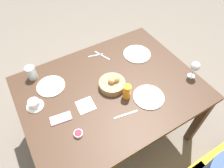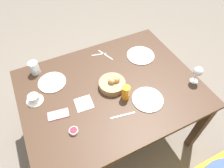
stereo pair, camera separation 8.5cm
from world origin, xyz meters
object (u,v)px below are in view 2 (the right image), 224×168
(coffee_cup, at_px, (34,99))
(juice_glass, at_px, (126,92))
(water_tumbler, at_px, (34,68))
(fork_silver, at_px, (123,115))
(plate_near_left, at_px, (141,55))
(cell_phone, at_px, (58,115))
(bread_basket, at_px, (112,84))
(plate_far_center, at_px, (148,99))
(spoon_coffee, at_px, (99,54))
(knife_silver, at_px, (106,55))
(napkin, at_px, (84,103))
(wine_glass, at_px, (198,72))
(plate_near_right, at_px, (52,82))
(jam_bowl_berry, at_px, (74,131))

(coffee_cup, bearing_deg, juice_glass, 156.75)
(water_tumbler, relative_size, fork_silver, 0.62)
(plate_near_left, height_order, cell_phone, plate_near_left)
(bread_basket, xyz_separation_m, plate_far_center, (-0.18, 0.24, -0.03))
(juice_glass, xyz_separation_m, spoon_coffee, (-0.01, -0.54, -0.06))
(knife_silver, relative_size, napkin, 1.31)
(bread_basket, xyz_separation_m, cell_phone, (0.47, 0.07, -0.03))
(water_tumbler, bearing_deg, wine_glass, 149.86)
(plate_near_right, relative_size, knife_silver, 1.27)
(coffee_cup, xyz_separation_m, napkin, (-0.33, 0.19, -0.02))
(plate_far_center, relative_size, cell_phone, 1.50)
(plate_far_center, xyz_separation_m, napkin, (0.45, -0.18, -0.00))
(water_tumbler, distance_m, coffee_cup, 0.30)
(wine_glass, xyz_separation_m, jam_bowl_berry, (1.04, 0.00, -0.10))
(bread_basket, height_order, cell_phone, bread_basket)
(wine_glass, xyz_separation_m, fork_silver, (0.68, 0.03, -0.11))
(plate_near_right, distance_m, knife_silver, 0.55)
(plate_near_left, relative_size, plate_near_right, 1.12)
(spoon_coffee, xyz_separation_m, cell_phone, (0.52, 0.47, 0.00))
(wine_glass, bearing_deg, knife_silver, -49.58)
(water_tumbler, distance_m, napkin, 0.55)
(plate_far_center, distance_m, cell_phone, 0.67)
(wine_glass, relative_size, coffee_cup, 1.22)
(plate_far_center, relative_size, spoon_coffee, 1.74)
(water_tumbler, bearing_deg, fork_silver, 123.86)
(napkin, bearing_deg, plate_near_right, -62.60)
(plate_near_left, height_order, napkin, plate_near_left)
(bread_basket, bearing_deg, plate_far_center, 127.69)
(bread_basket, distance_m, plate_near_left, 0.45)
(plate_near_left, relative_size, cell_phone, 1.58)
(jam_bowl_berry, bearing_deg, napkin, -127.34)
(cell_phone, bearing_deg, plate_near_right, -97.22)
(fork_silver, bearing_deg, spoon_coffee, -98.93)
(jam_bowl_berry, distance_m, napkin, 0.24)
(knife_silver, bearing_deg, plate_near_left, 151.81)
(plate_near_left, relative_size, fork_silver, 1.37)
(jam_bowl_berry, bearing_deg, cell_phone, -71.95)
(bread_basket, bearing_deg, napkin, 12.24)
(jam_bowl_berry, height_order, fork_silver, jam_bowl_berry)
(fork_silver, distance_m, spoon_coffee, 0.69)
(juice_glass, relative_size, coffee_cup, 0.96)
(juice_glass, relative_size, knife_silver, 0.69)
(plate_far_center, bearing_deg, fork_silver, 9.38)
(jam_bowl_berry, xyz_separation_m, napkin, (-0.14, -0.19, -0.01))
(plate_near_right, height_order, fork_silver, plate_near_right)
(coffee_cup, height_order, knife_silver, coffee_cup)
(plate_near_left, height_order, fork_silver, plate_near_left)
(water_tumbler, height_order, coffee_cup, water_tumbler)
(plate_near_right, xyz_separation_m, fork_silver, (-0.38, 0.53, -0.00))
(jam_bowl_berry, bearing_deg, water_tumbler, -80.65)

